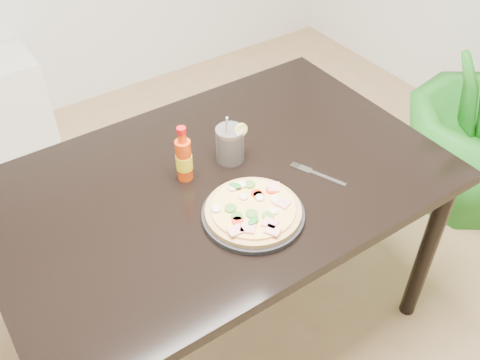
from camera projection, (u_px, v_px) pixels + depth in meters
dining_table at (219, 197)px, 1.71m from camera, size 1.40×0.90×0.75m
plate at (253, 215)px, 1.53m from camera, size 0.30×0.30×0.02m
pizza at (253, 210)px, 1.51m from camera, size 0.28×0.28×0.03m
hot_sauce_bottle at (184, 159)px, 1.61m from camera, size 0.06×0.06×0.19m
cola_cup at (230, 145)px, 1.69m from camera, size 0.10×0.09×0.18m
fork at (316, 174)px, 1.67m from camera, size 0.09×0.18×0.00m
plant_pot at (467, 179)px, 2.62m from camera, size 0.28×0.28×0.22m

